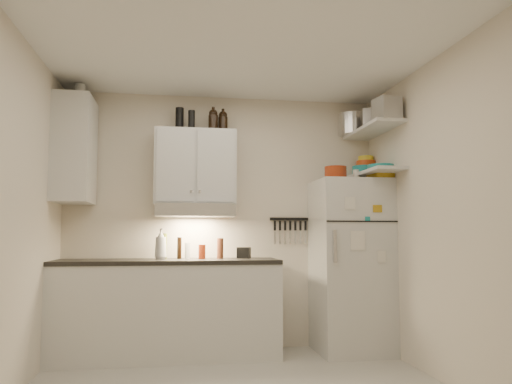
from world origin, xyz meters
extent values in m
cube|color=white|center=(0.00, 0.00, 2.61)|extent=(3.20, 3.00, 0.02)
cube|color=beige|center=(0.00, 1.51, 1.30)|extent=(3.20, 0.02, 2.60)
cube|color=beige|center=(-1.61, 0.00, 1.30)|extent=(0.02, 3.00, 2.60)
cube|color=beige|center=(1.61, 0.00, 1.30)|extent=(0.02, 3.00, 2.60)
cube|color=silver|center=(-0.55, 1.20, 0.44)|extent=(2.10, 0.60, 0.88)
cube|color=black|center=(-0.55, 1.20, 0.90)|extent=(2.10, 0.62, 0.04)
cube|color=silver|center=(-0.30, 1.33, 1.83)|extent=(0.80, 0.33, 0.75)
cube|color=silver|center=(-1.44, 1.20, 1.95)|extent=(0.33, 0.55, 1.00)
cube|color=silver|center=(-0.30, 1.27, 1.39)|extent=(0.76, 0.46, 0.12)
cube|color=silver|center=(1.25, 1.16, 0.85)|extent=(0.70, 0.68, 1.70)
cube|color=silver|center=(1.45, 1.02, 2.20)|extent=(0.30, 0.95, 0.03)
cube|color=silver|center=(1.45, 1.02, 1.76)|extent=(0.30, 0.95, 0.03)
cube|color=black|center=(0.70, 1.49, 1.32)|extent=(0.42, 0.02, 0.03)
cylinder|color=maroon|center=(1.07, 1.05, 1.76)|extent=(0.28, 0.28, 0.13)
cube|color=#AF8415|center=(1.49, 0.95, 1.74)|extent=(0.21, 0.25, 0.08)
cylinder|color=silver|center=(1.29, 1.09, 1.75)|extent=(0.07, 0.07, 0.10)
cylinder|color=silver|center=(1.37, 1.37, 2.33)|extent=(0.41, 0.41, 0.22)
cube|color=#AAAAAD|center=(1.45, 1.01, 2.31)|extent=(0.24, 0.22, 0.19)
cube|color=#AAAAAD|center=(1.44, 0.65, 2.32)|extent=(0.24, 0.24, 0.21)
cylinder|color=teal|center=(1.48, 1.34, 1.83)|extent=(0.26, 0.26, 0.10)
cylinder|color=#D94314|center=(1.52, 1.38, 1.91)|extent=(0.21, 0.21, 0.06)
cylinder|color=gold|center=(1.52, 1.38, 1.97)|extent=(0.16, 0.16, 0.05)
cylinder|color=teal|center=(1.50, 0.94, 1.81)|extent=(0.33, 0.33, 0.06)
cylinder|color=black|center=(-0.34, 1.30, 2.30)|extent=(0.08, 0.08, 0.20)
cylinder|color=black|center=(-0.46, 1.38, 2.32)|extent=(0.09, 0.09, 0.24)
cylinder|color=silver|center=(-1.41, 1.20, 2.52)|extent=(0.10, 0.10, 0.14)
imported|color=silver|center=(-0.62, 1.22, 1.08)|extent=(0.16, 0.16, 0.33)
cylinder|color=#5C2E1B|center=(-0.05, 1.27, 1.02)|extent=(0.07, 0.07, 0.20)
cylinder|color=olive|center=(-0.59, 1.33, 1.04)|extent=(0.06, 0.06, 0.25)
cylinder|color=black|center=(-0.45, 1.30, 1.03)|extent=(0.05, 0.05, 0.21)
cylinder|color=silver|center=(-0.37, 1.35, 1.00)|extent=(0.07, 0.07, 0.15)
cylinder|color=maroon|center=(-0.23, 1.24, 0.99)|extent=(0.07, 0.07, 0.14)
cube|color=black|center=(0.20, 1.34, 0.97)|extent=(0.15, 0.13, 0.11)
camera|label=1|loc=(-0.47, -3.65, 1.15)|focal=35.00mm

